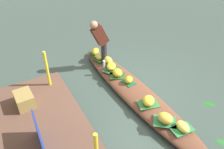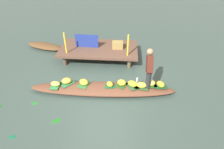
# 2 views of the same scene
# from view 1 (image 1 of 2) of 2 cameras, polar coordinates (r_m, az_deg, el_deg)

# --- Properties ---
(canal_water) EXTENTS (40.00, 40.00, 0.00)m
(canal_water) POSITION_cam_1_polar(r_m,az_deg,el_deg) (5.57, 5.46, -5.24)
(canal_water) COLOR #3A4B44
(canal_water) RESTS_ON ground
(dock_platform) EXTENTS (3.20, 1.80, 0.47)m
(dock_platform) POSITION_cam_1_polar(r_m,az_deg,el_deg) (4.39, -18.00, -13.80)
(dock_platform) COLOR brown
(dock_platform) RESTS_ON ground
(vendor_boat) EXTENTS (4.68, 0.93, 0.23)m
(vendor_boat) POSITION_cam_1_polar(r_m,az_deg,el_deg) (5.49, 5.53, -4.31)
(vendor_boat) COLOR brown
(vendor_boat) RESTS_ON ground
(leaf_mat_0) EXTENTS (0.45, 0.48, 0.01)m
(leaf_mat_0) POSITION_cam_1_polar(r_m,az_deg,el_deg) (5.78, 1.36, -0.31)
(leaf_mat_0) COLOR #295021
(leaf_mat_0) RESTS_ON vendor_boat
(banana_bunch_0) EXTENTS (0.31, 0.27, 0.19)m
(banana_bunch_0) POSITION_cam_1_polar(r_m,az_deg,el_deg) (5.73, 1.37, 0.44)
(banana_bunch_0) COLOR yellow
(banana_bunch_0) RESTS_ON vendor_boat
(leaf_mat_1) EXTENTS (0.41, 0.34, 0.01)m
(leaf_mat_1) POSITION_cam_1_polar(r_m,az_deg,el_deg) (6.46, -3.20, 3.82)
(leaf_mat_1) COLOR #275E1D
(leaf_mat_1) RESTS_ON vendor_boat
(banana_bunch_1) EXTENTS (0.29, 0.25, 0.19)m
(banana_bunch_1) POSITION_cam_1_polar(r_m,az_deg,el_deg) (6.41, -3.23, 4.53)
(banana_bunch_1) COLOR #F9D857
(banana_bunch_1) RESTS_ON vendor_boat
(leaf_mat_2) EXTENTS (0.54, 0.55, 0.01)m
(leaf_mat_2) POSITION_cam_1_polar(r_m,az_deg,el_deg) (4.73, 12.89, -11.21)
(leaf_mat_2) COLOR #2E7140
(leaf_mat_2) RESTS_ON vendor_boat
(banana_bunch_2) EXTENTS (0.37, 0.33, 0.18)m
(banana_bunch_2) POSITION_cam_1_polar(r_m,az_deg,el_deg) (4.67, 13.04, -10.44)
(banana_bunch_2) COLOR gold
(banana_bunch_2) RESTS_ON vendor_boat
(leaf_mat_3) EXTENTS (0.42, 0.51, 0.01)m
(leaf_mat_3) POSITION_cam_1_polar(r_m,az_deg,el_deg) (5.04, 8.93, -7.14)
(leaf_mat_3) COLOR #326D37
(leaf_mat_3) RESTS_ON vendor_boat
(banana_bunch_3) EXTENTS (0.40, 0.39, 0.17)m
(banana_bunch_3) POSITION_cam_1_polar(r_m,az_deg,el_deg) (4.98, 9.02, -6.40)
(banana_bunch_3) COLOR yellow
(banana_bunch_3) RESTS_ON vendor_boat
(leaf_mat_4) EXTENTS (0.35, 0.28, 0.01)m
(leaf_mat_4) POSITION_cam_1_polar(r_m,az_deg,el_deg) (5.58, 4.12, -1.96)
(leaf_mat_4) COLOR #195930
(leaf_mat_4) RESTS_ON vendor_boat
(banana_bunch_4) EXTENTS (0.29, 0.29, 0.16)m
(banana_bunch_4) POSITION_cam_1_polar(r_m,az_deg,el_deg) (5.53, 4.16, -1.29)
(banana_bunch_4) COLOR gold
(banana_bunch_4) RESTS_ON vendor_boat
(leaf_mat_5) EXTENTS (0.47, 0.53, 0.01)m
(leaf_mat_5) POSITION_cam_1_polar(r_m,az_deg,el_deg) (6.04, -0.20, 1.39)
(leaf_mat_5) COLOR #2B5530
(leaf_mat_5) RESTS_ON vendor_boat
(banana_bunch_5) EXTENTS (0.40, 0.37, 0.16)m
(banana_bunch_5) POSITION_cam_1_polar(r_m,az_deg,el_deg) (5.99, -0.20, 2.04)
(banana_bunch_5) COLOR yellow
(banana_bunch_5) RESTS_ON vendor_boat
(leaf_mat_6) EXTENTS (0.47, 0.33, 0.01)m
(leaf_mat_6) POSITION_cam_1_polar(r_m,az_deg,el_deg) (6.27, -0.95, 2.81)
(leaf_mat_6) COLOR #30582A
(leaf_mat_6) RESTS_ON vendor_boat
(banana_bunch_6) EXTENTS (0.32, 0.21, 0.18)m
(banana_bunch_6) POSITION_cam_1_polar(r_m,az_deg,el_deg) (6.22, -0.95, 3.52)
(banana_bunch_6) COLOR yellow
(banana_bunch_6) RESTS_ON vendor_boat
(leaf_mat_7) EXTENTS (0.41, 0.26, 0.01)m
(leaf_mat_7) POSITION_cam_1_polar(r_m,az_deg,el_deg) (6.69, -4.09, 4.99)
(leaf_mat_7) COLOR #1A5326
(leaf_mat_7) RESTS_ON vendor_boat
(banana_bunch_7) EXTENTS (0.32, 0.33, 0.19)m
(banana_bunch_7) POSITION_cam_1_polar(r_m,az_deg,el_deg) (6.64, -4.12, 5.69)
(banana_bunch_7) COLOR gold
(banana_bunch_7) RESTS_ON vendor_boat
(leaf_mat_8) EXTENTS (0.29, 0.44, 0.01)m
(leaf_mat_8) POSITION_cam_1_polar(r_m,az_deg,el_deg) (4.68, 16.97, -12.77)
(leaf_mat_8) COLOR #2E7E43
(leaf_mat_8) RESTS_ON vendor_boat
(banana_bunch_8) EXTENTS (0.32, 0.23, 0.14)m
(banana_bunch_8) POSITION_cam_1_polar(r_m,az_deg,el_deg) (4.63, 17.12, -12.18)
(banana_bunch_8) COLOR #F8DA52
(banana_bunch_8) RESTS_ON vendor_boat
(vendor_person) EXTENTS (0.21, 0.50, 1.21)m
(vendor_person) POSITION_cam_1_polar(r_m,az_deg,el_deg) (6.02, -2.95, 8.80)
(vendor_person) COLOR #28282D
(vendor_person) RESTS_ON vendor_boat
(water_bottle) EXTENTS (0.06, 0.06, 0.22)m
(water_bottle) POSITION_cam_1_polar(r_m,az_deg,el_deg) (6.03, -1.98, 2.53)
(water_bottle) COLOR silver
(water_bottle) RESTS_ON vendor_boat
(market_banner) EXTENTS (0.96, 0.07, 0.55)m
(market_banner) POSITION_cam_1_polar(r_m,az_deg,el_deg) (3.80, -17.06, -15.64)
(market_banner) COLOR navy
(market_banner) RESTS_ON dock_platform
(railing_post_east) EXTENTS (0.06, 0.06, 0.83)m
(railing_post_east) POSITION_cam_1_polar(r_m,az_deg,el_deg) (5.06, -15.72, 1.34)
(railing_post_east) COLOR yellow
(railing_post_east) RESTS_ON dock_platform
(produce_crate) EXTENTS (0.45, 0.34, 0.28)m
(produce_crate) POSITION_cam_1_polar(r_m,az_deg,el_deg) (4.83, -20.80, -5.83)
(produce_crate) COLOR olive
(produce_crate) RESTS_ON dock_platform
(drifting_plant_1) EXTENTS (0.29, 0.28, 0.01)m
(drifting_plant_1) POSITION_cam_1_polar(r_m,az_deg,el_deg) (5.77, 22.84, -6.72)
(drifting_plant_1) COLOR #1D6F1E
(drifting_plant_1) RESTS_ON ground
(drifting_plant_2) EXTENTS (0.26, 0.22, 0.01)m
(drifting_plant_2) POSITION_cam_1_polar(r_m,az_deg,el_deg) (5.05, 25.47, -14.86)
(drifting_plant_2) COLOR #256C2A
(drifting_plant_2) RESTS_ON ground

